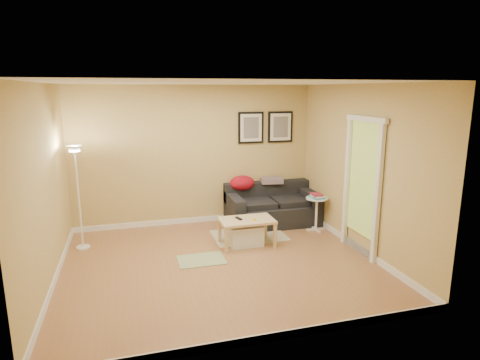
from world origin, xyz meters
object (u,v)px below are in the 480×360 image
Objects in this scene: sofa at (272,205)px; book_stack at (317,196)px; side_table at (316,214)px; coffee_table at (247,232)px; storage_bin at (245,235)px; floor_lamp at (79,201)px.

book_stack is at bearing -42.71° from sofa.
book_stack is (-0.01, -0.02, 0.35)m from side_table.
coffee_table is 1.46m from side_table.
book_stack is at bearing 12.39° from storage_bin.
coffee_table is 1.44× the size of side_table.
sofa is 1.93× the size of coffee_table.
sofa is 1.21m from coffee_table.
side_table is 0.35m from book_stack.
sofa is at bearing 5.70° from floor_lamp.
coffee_table is 1.58× the size of storage_bin.
sofa reaches higher than side_table.
floor_lamp is at bearing 176.70° from side_table.
sofa is 2.78× the size of side_table.
sofa is at bearing 39.75° from coffee_table.
coffee_table is 3.38× the size of book_stack.
sofa is 3.42m from floor_lamp.
side_table is at bearing 3.88° from coffee_table.
book_stack is 4.02m from floor_lamp.
book_stack is at bearing -3.52° from floor_lamp.
side_table is at bearing 12.91° from storage_bin.
sofa is at bearing 48.29° from storage_bin.
floor_lamp is at bearing -174.30° from sofa.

